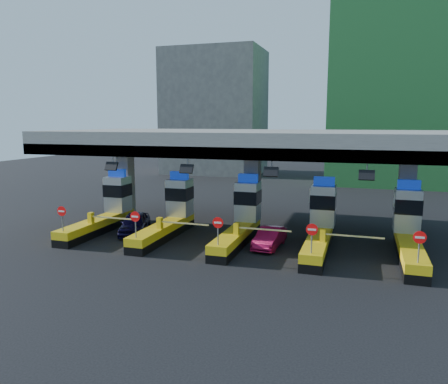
% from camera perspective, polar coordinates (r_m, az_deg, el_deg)
% --- Properties ---
extents(ground, '(120.00, 120.00, 0.00)m').
position_cam_1_polar(ground, '(28.37, 2.18, -6.41)').
color(ground, black).
rests_on(ground, ground).
extents(toll_canopy, '(28.00, 12.09, 7.00)m').
position_cam_1_polar(toll_canopy, '(30.14, 3.72, 6.33)').
color(toll_canopy, slate).
rests_on(toll_canopy, ground).
extents(toll_lane_far_left, '(4.43, 8.00, 4.16)m').
position_cam_1_polar(toll_lane_far_left, '(32.33, -15.02, -2.24)').
color(toll_lane_far_left, black).
rests_on(toll_lane_far_left, ground).
extents(toll_lane_left, '(4.43, 8.00, 4.16)m').
position_cam_1_polar(toll_lane_left, '(29.96, -6.92, -2.88)').
color(toll_lane_left, black).
rests_on(toll_lane_left, ground).
extents(toll_lane_center, '(4.43, 8.00, 4.16)m').
position_cam_1_polar(toll_lane_center, '(28.28, 2.35, -3.54)').
color(toll_lane_center, black).
rests_on(toll_lane_center, ground).
extents(toll_lane_right, '(4.43, 8.00, 4.16)m').
position_cam_1_polar(toll_lane_right, '(27.43, 12.51, -4.15)').
color(toll_lane_right, black).
rests_on(toll_lane_right, ground).
extents(toll_lane_far_right, '(4.43, 8.00, 4.16)m').
position_cam_1_polar(toll_lane_far_right, '(27.48, 22.97, -4.65)').
color(toll_lane_far_right, black).
rests_on(toll_lane_far_right, ground).
extents(bg_building_scaffold, '(18.00, 12.00, 28.00)m').
position_cam_1_polar(bg_building_scaffold, '(58.88, 22.95, 14.70)').
color(bg_building_scaffold, '#1E5926').
rests_on(bg_building_scaffold, ground).
extents(bg_building_concrete, '(14.00, 10.00, 18.00)m').
position_cam_1_polar(bg_building_concrete, '(65.88, -1.20, 10.38)').
color(bg_building_concrete, '#4C4C49').
rests_on(bg_building_concrete, ground).
extents(van, '(2.95, 4.56, 1.45)m').
position_cam_1_polar(van, '(30.62, -11.58, -4.03)').
color(van, black).
rests_on(van, ground).
extents(red_car, '(1.56, 3.80, 1.23)m').
position_cam_1_polar(red_car, '(26.95, 5.97, -5.94)').
color(red_car, maroon).
rests_on(red_car, ground).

